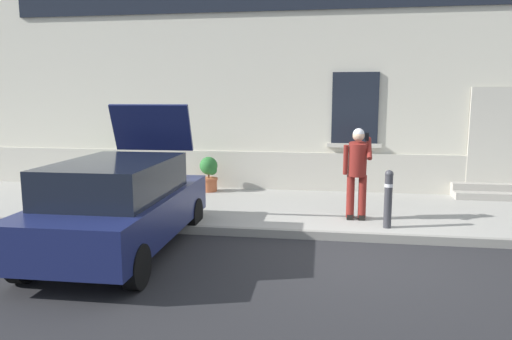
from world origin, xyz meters
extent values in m
plane|color=#232326|center=(0.00, 0.00, 0.00)|extent=(80.00, 80.00, 0.00)
cube|color=#99968E|center=(0.00, 2.80, 0.07)|extent=(24.00, 3.60, 0.15)
cube|color=gray|center=(0.00, 0.94, 0.07)|extent=(24.00, 0.12, 0.15)
cube|color=beige|center=(0.00, 5.30, 3.75)|extent=(24.00, 1.40, 7.50)
cube|color=#BCB7A8|center=(0.00, 4.58, 0.55)|extent=(24.00, 0.08, 1.10)
cube|color=maroon|center=(3.42, 4.57, 1.52)|extent=(1.00, 0.08, 2.10)
cube|color=#BCB7A8|center=(3.42, 4.55, 1.57)|extent=(1.16, 0.06, 2.24)
cube|color=black|center=(0.22, 4.57, 2.20)|extent=(1.10, 0.06, 1.70)
cube|color=#BCB7A8|center=(0.22, 4.54, 1.30)|extent=(1.30, 0.12, 0.10)
cube|color=#9E998E|center=(3.42, 4.12, 0.23)|extent=(1.84, 0.32, 0.16)
cube|color=#9E998E|center=(3.42, 4.44, 0.31)|extent=(1.84, 0.32, 0.32)
cube|color=#161E4C|center=(-3.62, -0.21, 0.62)|extent=(1.81, 4.02, 0.64)
cube|color=black|center=(-3.62, -0.36, 1.22)|extent=(1.57, 2.42, 0.56)
cube|color=black|center=(-3.65, 1.80, 0.40)|extent=(1.66, 0.12, 0.20)
cube|color=yellow|center=(-3.65, 1.80, 0.58)|extent=(0.52, 0.03, 0.12)
cube|color=#B21414|center=(-4.40, 1.79, 0.84)|extent=(0.16, 0.04, 0.18)
cube|color=#B21414|center=(-2.89, 1.81, 0.84)|extent=(0.16, 0.04, 0.18)
cube|color=#161E4C|center=(-3.64, 1.24, 1.90)|extent=(1.49, 0.39, 0.87)
cylinder|color=black|center=(-4.39, -1.62, 0.30)|extent=(0.21, 0.60, 0.60)
cylinder|color=black|center=(-2.80, -1.60, 0.30)|extent=(0.21, 0.60, 0.60)
cylinder|color=black|center=(-4.43, 1.18, 0.30)|extent=(0.21, 0.60, 0.60)
cylinder|color=black|center=(-2.84, 1.20, 0.30)|extent=(0.21, 0.60, 0.60)
cylinder|color=#333338|center=(0.68, 1.35, 0.62)|extent=(0.14, 0.14, 0.95)
sphere|color=#333338|center=(0.68, 1.35, 1.12)|extent=(0.15, 0.15, 0.15)
cylinder|color=silver|center=(0.68, 1.35, 0.92)|extent=(0.15, 0.15, 0.06)
cylinder|color=#333338|center=(-3.40, 1.35, 0.62)|extent=(0.14, 0.14, 0.95)
sphere|color=#333338|center=(-3.40, 1.35, 1.12)|extent=(0.15, 0.15, 0.15)
cylinder|color=silver|center=(-3.40, 1.35, 0.92)|extent=(0.15, 0.15, 0.06)
cylinder|color=maroon|center=(0.05, 1.85, 0.60)|extent=(0.15, 0.15, 0.82)
cube|color=black|center=(0.05, 1.91, 0.20)|extent=(0.12, 0.28, 0.10)
cylinder|color=maroon|center=(0.27, 1.85, 0.60)|extent=(0.15, 0.15, 0.82)
cube|color=black|center=(0.27, 1.91, 0.20)|extent=(0.12, 0.28, 0.10)
cylinder|color=maroon|center=(0.16, 1.81, 1.32)|extent=(0.34, 0.42, 0.66)
sphere|color=tan|center=(0.16, 1.75, 1.76)|extent=(0.22, 0.22, 0.22)
sphere|color=silver|center=(0.16, 1.75, 1.79)|extent=(0.21, 0.21, 0.21)
cylinder|color=maroon|center=(-0.06, 1.78, 1.31)|extent=(0.09, 0.16, 0.57)
cylinder|color=maroon|center=(0.36, 1.78, 1.53)|extent=(0.09, 0.43, 0.40)
cube|color=black|center=(0.31, 1.73, 1.74)|extent=(0.07, 0.02, 0.15)
cylinder|color=beige|center=(-5.95, 3.99, 0.32)|extent=(0.40, 0.40, 0.34)
cylinder|color=beige|center=(-5.95, 3.99, 0.46)|extent=(0.44, 0.44, 0.05)
cylinder|color=#47331E|center=(-5.95, 3.99, 0.61)|extent=(0.04, 0.04, 0.24)
sphere|color=#4C843D|center=(-5.95, 3.99, 0.79)|extent=(0.44, 0.44, 0.44)
sphere|color=#4C843D|center=(-5.85, 3.94, 0.69)|extent=(0.24, 0.24, 0.24)
cylinder|color=#B25B38|center=(-3.30, 4.08, 0.32)|extent=(0.40, 0.40, 0.34)
cylinder|color=#B25B38|center=(-3.30, 4.08, 0.46)|extent=(0.44, 0.44, 0.05)
cylinder|color=#47331E|center=(-3.30, 4.08, 0.61)|extent=(0.04, 0.04, 0.24)
sphere|color=#286B2D|center=(-3.30, 4.08, 0.79)|extent=(0.44, 0.44, 0.44)
sphere|color=#286B2D|center=(-3.20, 4.03, 0.69)|extent=(0.24, 0.24, 0.24)
camera|label=1|loc=(-0.37, -7.18, 2.48)|focal=33.41mm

